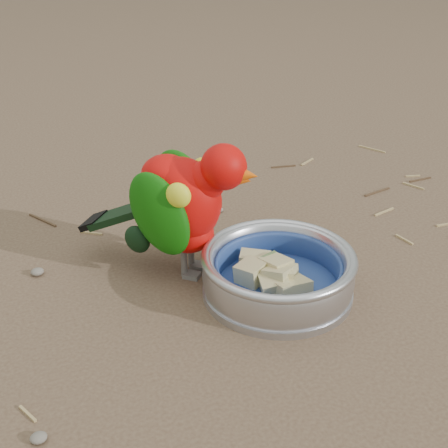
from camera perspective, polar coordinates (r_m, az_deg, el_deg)
name	(u,v)px	position (r m, az deg, el deg)	size (l,w,h in m)	color
ground	(290,308)	(0.81, 6.05, -7.66)	(60.00, 60.00, 0.00)	brown
food_bowl	(277,288)	(0.83, 4.90, -5.89)	(0.20, 0.20, 0.02)	#B2B2BA
bowl_wall	(278,269)	(0.82, 4.98, -4.14)	(0.20, 0.20, 0.04)	#B2B2BA
fruit_wedges	(278,274)	(0.82, 4.96, -4.56)	(0.12, 0.12, 0.03)	tan
lory_parrot	(183,211)	(0.84, -3.76, 1.18)	(0.11, 0.23, 0.19)	#C60806
ground_debris	(309,289)	(0.85, 7.76, -5.87)	(0.90, 0.80, 0.01)	tan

